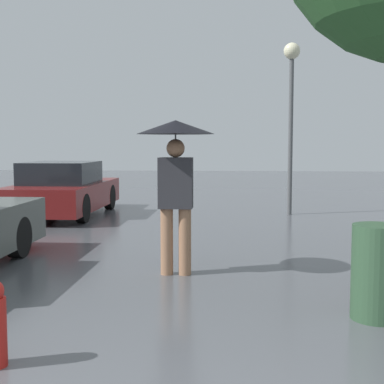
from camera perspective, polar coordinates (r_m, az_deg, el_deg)
name	(u,v)px	position (r m, az deg, el deg)	size (l,w,h in m)	color
pedestrian	(176,159)	(6.47, -1.76, 3.55)	(0.94, 0.94, 1.89)	#9E7051
parked_car_farthest	(63,190)	(12.39, -13.55, 0.17)	(1.70, 3.86, 1.21)	maroon
street_lamp	(291,88)	(12.38, 10.55, 10.85)	(0.37, 0.37, 3.85)	#515456
trash_bin	(377,272)	(5.21, 19.18, -8.08)	(0.47, 0.47, 0.87)	#2D4C33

